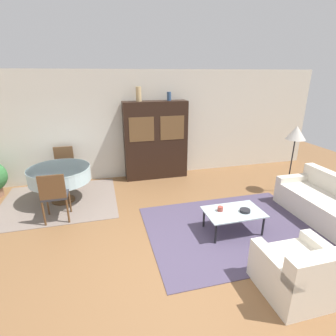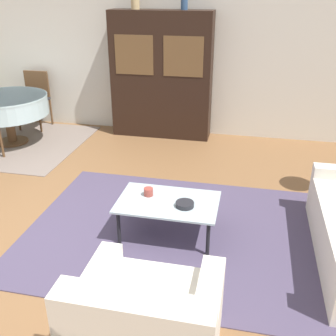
% 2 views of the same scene
% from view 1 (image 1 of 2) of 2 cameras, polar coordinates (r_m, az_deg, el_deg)
% --- Properties ---
extents(ground_plane, '(14.00, 14.00, 0.00)m').
position_cam_1_polar(ground_plane, '(4.08, 2.41, -19.62)').
color(ground_plane, brown).
extents(wall_back, '(10.00, 0.06, 2.70)m').
position_cam_1_polar(wall_back, '(6.82, -6.48, 9.22)').
color(wall_back, beige).
rests_on(wall_back, ground_plane).
extents(area_rug, '(3.01, 2.28, 0.01)m').
position_cam_1_polar(area_rug, '(4.91, 14.04, -12.67)').
color(area_rug, '#4C425B').
rests_on(area_rug, ground_plane).
extents(dining_rug, '(2.36, 2.03, 0.01)m').
position_cam_1_polar(dining_rug, '(6.14, -22.51, -6.72)').
color(dining_rug, gray).
rests_on(dining_rug, ground_plane).
extents(couch, '(0.86, 1.76, 0.80)m').
position_cam_1_polar(couch, '(5.76, 31.15, -6.74)').
color(couch, silver).
rests_on(couch, ground_plane).
extents(armchair, '(0.92, 0.83, 0.77)m').
position_cam_1_polar(armchair, '(3.83, 27.14, -19.64)').
color(armchair, silver).
rests_on(armchair, ground_plane).
extents(coffee_table, '(0.98, 0.62, 0.38)m').
position_cam_1_polar(coffee_table, '(4.66, 14.06, -9.52)').
color(coffee_table, black).
rests_on(coffee_table, area_rug).
extents(display_cabinet, '(1.59, 0.40, 1.97)m').
position_cam_1_polar(display_cabinet, '(6.73, -2.69, 6.00)').
color(display_cabinet, black).
rests_on(display_cabinet, ground_plane).
extents(dining_table, '(1.25, 1.25, 0.76)m').
position_cam_1_polar(dining_table, '(5.91, -22.52, -1.30)').
color(dining_table, brown).
rests_on(dining_table, dining_rug).
extents(dining_chair_near, '(0.44, 0.44, 0.95)m').
position_cam_1_polar(dining_chair_near, '(5.16, -23.51, -5.15)').
color(dining_chair_near, brown).
rests_on(dining_chair_near, dining_rug).
extents(dining_chair_far, '(0.44, 0.44, 0.95)m').
position_cam_1_polar(dining_chair_far, '(6.71, -21.64, 0.78)').
color(dining_chair_far, brown).
rests_on(dining_chair_far, dining_rug).
extents(floor_lamp, '(0.41, 0.41, 1.54)m').
position_cam_1_polar(floor_lamp, '(6.33, 26.06, 6.36)').
color(floor_lamp, black).
rests_on(floor_lamp, ground_plane).
extents(cup, '(0.09, 0.09, 0.08)m').
position_cam_1_polar(cup, '(4.59, 11.30, -8.70)').
color(cup, '#9E4238').
rests_on(cup, coffee_table).
extents(bowl, '(0.18, 0.18, 0.05)m').
position_cam_1_polar(bowl, '(4.67, 16.42, -8.89)').
color(bowl, '#232328').
rests_on(bowl, coffee_table).
extents(vase_tall, '(0.13, 0.13, 0.34)m').
position_cam_1_polar(vase_tall, '(6.48, -6.44, 15.70)').
color(vase_tall, tan).
rests_on(vase_tall, display_cabinet).
extents(vase_short, '(0.10, 0.10, 0.21)m').
position_cam_1_polar(vase_short, '(6.63, 0.23, 15.35)').
color(vase_short, '#33517A').
rests_on(vase_short, display_cabinet).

